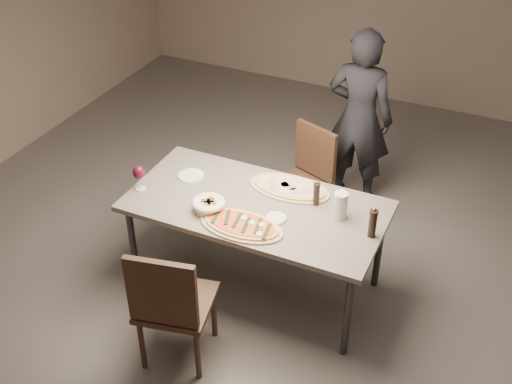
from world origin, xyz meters
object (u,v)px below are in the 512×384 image
at_px(dining_table, 256,210).
at_px(chair_far, 306,174).
at_px(chair_near, 171,302).
at_px(ham_pizza, 289,187).
at_px(diner, 359,118).
at_px(pepper_mill_left, 316,194).
at_px(zucchini_pizza, 242,225).
at_px(bread_basket, 209,205).
at_px(carafe, 340,206).

bearing_deg(dining_table, chair_far, 86.58).
relative_size(dining_table, chair_near, 1.86).
xyz_separation_m(ham_pizza, diner, (0.15, 1.18, 0.02)).
bearing_deg(pepper_mill_left, chair_near, -117.15).
xyz_separation_m(zucchini_pizza, chair_near, (-0.19, -0.62, -0.23)).
relative_size(dining_table, ham_pizza, 2.97).
height_order(bread_basket, pepper_mill_left, pepper_mill_left).
distance_m(zucchini_pizza, bread_basket, 0.30).
bearing_deg(dining_table, zucchini_pizza, -84.94).
distance_m(zucchini_pizza, pepper_mill_left, 0.58).
distance_m(zucchini_pizza, ham_pizza, 0.55).
distance_m(zucchini_pizza, carafe, 0.67).
distance_m(carafe, chair_near, 1.28).
relative_size(zucchini_pizza, pepper_mill_left, 3.05).
xyz_separation_m(zucchini_pizza, pepper_mill_left, (0.36, 0.45, 0.07)).
height_order(chair_near, chair_far, chair_near).
relative_size(zucchini_pizza, carafe, 2.97).
height_order(dining_table, chair_far, chair_far).
xyz_separation_m(dining_table, diner, (0.30, 1.44, 0.10)).
relative_size(ham_pizza, bread_basket, 2.64).
bearing_deg(pepper_mill_left, carafe, -20.76).
xyz_separation_m(dining_table, pepper_mill_left, (0.38, 0.17, 0.15)).
bearing_deg(zucchini_pizza, bread_basket, 160.73).
relative_size(dining_table, pepper_mill_left, 9.36).
bearing_deg(pepper_mill_left, bread_basket, -149.65).
distance_m(zucchini_pizza, chair_near, 0.69).
bearing_deg(bread_basket, carafe, 19.68).
relative_size(pepper_mill_left, chair_near, 0.20).
bearing_deg(diner, carafe, 103.03).
xyz_separation_m(dining_table, carafe, (0.58, 0.09, 0.16)).
distance_m(ham_pizza, carafe, 0.47).
relative_size(bread_basket, diner, 0.15).
bearing_deg(chair_near, ham_pizza, 63.17).
distance_m(ham_pizza, chair_near, 1.22).
xyz_separation_m(chair_far, diner, (0.25, 0.58, 0.29)).
relative_size(ham_pizza, diner, 0.38).
bearing_deg(chair_far, zucchini_pizza, 109.02).
height_order(ham_pizza, pepper_mill_left, pepper_mill_left).
height_order(pepper_mill_left, carafe, carafe).
bearing_deg(chair_near, carafe, 41.23).
bearing_deg(pepper_mill_left, ham_pizza, 158.40).
bearing_deg(ham_pizza, pepper_mill_left, -29.20).
xyz_separation_m(zucchini_pizza, ham_pizza, (0.12, 0.54, -0.00)).
relative_size(chair_near, diner, 0.61).
xyz_separation_m(pepper_mill_left, diner, (-0.08, 1.28, -0.05)).
xyz_separation_m(ham_pizza, carafe, (0.44, -0.17, 0.08)).
xyz_separation_m(dining_table, chair_far, (0.05, 0.87, -0.19)).
height_order(dining_table, zucchini_pizza, zucchini_pizza).
bearing_deg(dining_table, chair_near, -100.55).
xyz_separation_m(chair_near, chair_far, (0.22, 1.77, -0.04)).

